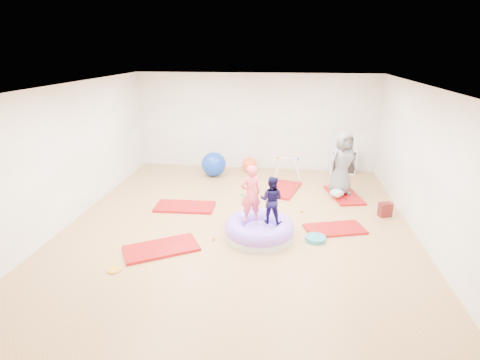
# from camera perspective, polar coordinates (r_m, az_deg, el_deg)

# --- Properties ---
(room) EXTENTS (7.01, 8.01, 2.81)m
(room) POSITION_cam_1_polar(r_m,az_deg,el_deg) (7.23, -0.29, 2.95)
(room) COLOR tan
(room) RESTS_ON ground
(gym_mat_front_left) EXTENTS (1.46, 1.23, 0.05)m
(gym_mat_front_left) POSITION_cam_1_polar(r_m,az_deg,el_deg) (7.04, -11.92, -10.15)
(gym_mat_front_left) COLOR red
(gym_mat_front_left) RESTS_ON ground
(gym_mat_mid_left) EXTENTS (1.35, 0.72, 0.06)m
(gym_mat_mid_left) POSITION_cam_1_polar(r_m,az_deg,el_deg) (8.68, -8.40, -4.03)
(gym_mat_mid_left) COLOR red
(gym_mat_mid_left) RESTS_ON ground
(gym_mat_center_back) EXTENTS (0.97, 1.41, 0.05)m
(gym_mat_center_back) POSITION_cam_1_polar(r_m,az_deg,el_deg) (9.68, 6.69, -1.41)
(gym_mat_center_back) COLOR red
(gym_mat_center_back) RESTS_ON ground
(gym_mat_right) EXTENTS (1.29, 0.89, 0.05)m
(gym_mat_right) POSITION_cam_1_polar(r_m,az_deg,el_deg) (7.81, 14.25, -7.25)
(gym_mat_right) COLOR red
(gym_mat_right) RESTS_ON ground
(gym_mat_rear_right) EXTENTS (0.90, 1.38, 0.05)m
(gym_mat_rear_right) POSITION_cam_1_polar(r_m,az_deg,el_deg) (9.59, 15.56, -2.22)
(gym_mat_rear_right) COLOR red
(gym_mat_rear_right) RESTS_ON ground
(inflatable_cushion) EXTENTS (1.34, 1.34, 0.42)m
(inflatable_cushion) POSITION_cam_1_polar(r_m,az_deg,el_deg) (7.26, 2.96, -7.54)
(inflatable_cushion) COLOR silver
(inflatable_cushion) RESTS_ON ground
(child_pink) EXTENTS (0.49, 0.43, 1.12)m
(child_pink) POSITION_cam_1_polar(r_m,az_deg,el_deg) (6.94, 1.65, -1.75)
(child_pink) COLOR #FF4C61
(child_pink) RESTS_ON inflatable_cushion
(child_navy) EXTENTS (0.50, 0.43, 0.92)m
(child_navy) POSITION_cam_1_polar(r_m,az_deg,el_deg) (6.95, 4.81, -2.67)
(child_navy) COLOR black
(child_navy) RESTS_ON inflatable_cushion
(adult_caregiver) EXTENTS (0.89, 0.77, 1.55)m
(adult_caregiver) POSITION_cam_1_polar(r_m,az_deg,el_deg) (9.39, 15.39, 2.49)
(adult_caregiver) COLOR slate
(adult_caregiver) RESTS_ON gym_mat_rear_right
(infant) EXTENTS (0.34, 0.35, 0.20)m
(infant) POSITION_cam_1_polar(r_m,az_deg,el_deg) (9.29, 14.56, -1.99)
(infant) COLOR #93BDE3
(infant) RESTS_ON gym_mat_rear_right
(ball_pit_balls) EXTENTS (2.56, 2.42, 0.07)m
(ball_pit_balls) POSITION_cam_1_polar(r_m,az_deg,el_deg) (8.00, 1.40, -5.86)
(ball_pit_balls) COLOR #0E36AD
(ball_pit_balls) RESTS_ON ground
(exercise_ball_blue) EXTENTS (0.69, 0.69, 0.69)m
(exercise_ball_blue) POSITION_cam_1_polar(r_m,az_deg,el_deg) (10.63, -4.03, 2.42)
(exercise_ball_blue) COLOR #0E36AD
(exercise_ball_blue) RESTS_ON ground
(exercise_ball_orange) EXTENTS (0.43, 0.43, 0.43)m
(exercise_ball_orange) POSITION_cam_1_polar(r_m,az_deg,el_deg) (11.02, 1.45, 2.36)
(exercise_ball_orange) COLOR #FF5427
(exercise_ball_orange) RESTS_ON ground
(infant_play_gym) EXTENTS (0.75, 0.71, 0.57)m
(infant_play_gym) POSITION_cam_1_polar(r_m,az_deg,el_deg) (10.56, 7.28, 2.39)
(infant_play_gym) COLOR white
(infant_play_gym) RESTS_ON ground
(cube_shelf) EXTENTS (0.73, 0.36, 0.73)m
(cube_shelf) POSITION_cam_1_polar(r_m,az_deg,el_deg) (11.23, 15.41, 2.80)
(cube_shelf) COLOR white
(cube_shelf) RESTS_ON ground
(balance_disc) EXTENTS (0.38, 0.38, 0.09)m
(balance_disc) POSITION_cam_1_polar(r_m,az_deg,el_deg) (7.32, 11.43, -8.75)
(balance_disc) COLOR teal
(balance_disc) RESTS_ON ground
(backpack) EXTENTS (0.31, 0.25, 0.31)m
(backpack) POSITION_cam_1_polar(r_m,az_deg,el_deg) (8.70, 21.25, -4.22)
(backpack) COLOR maroon
(backpack) RESTS_ON ground
(yellow_toy) EXTENTS (0.22, 0.22, 0.03)m
(yellow_toy) POSITION_cam_1_polar(r_m,az_deg,el_deg) (6.65, -18.61, -12.87)
(yellow_toy) COLOR gold
(yellow_toy) RESTS_ON ground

